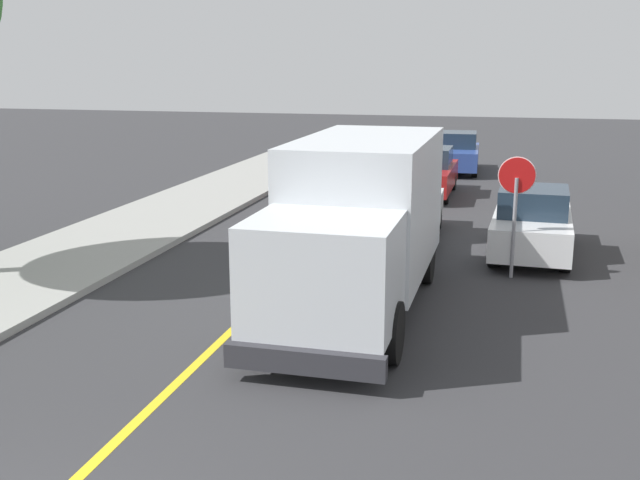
{
  "coord_description": "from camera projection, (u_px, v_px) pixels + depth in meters",
  "views": [
    {
      "loc": [
        4.57,
        -4.8,
        4.65
      ],
      "look_at": [
        1.26,
        8.37,
        1.4
      ],
      "focal_mm": 42.45,
      "sensor_mm": 36.0,
      "label": 1
    }
  ],
  "objects": [
    {
      "name": "stop_sign",
      "position": [
        516.0,
        194.0,
        16.14
      ],
      "size": [
        0.8,
        0.1,
        2.65
      ],
      "color": "gray",
      "rests_on": "ground"
    },
    {
      "name": "parked_van_across",
      "position": [
        532.0,
        223.0,
        18.3
      ],
      "size": [
        1.98,
        4.47,
        1.67
      ],
      "color": "silver",
      "rests_on": "ground"
    },
    {
      "name": "parked_car_near",
      "position": [
        405.0,
        209.0,
        20.03
      ],
      "size": [
        1.96,
        4.46,
        1.67
      ],
      "color": "silver",
      "rests_on": "ground"
    },
    {
      "name": "parked_car_mid",
      "position": [
        427.0,
        173.0,
        26.36
      ],
      "size": [
        1.84,
        4.42,
        1.67
      ],
      "color": "maroon",
      "rests_on": "ground"
    },
    {
      "name": "parked_car_far",
      "position": [
        457.0,
        153.0,
        31.94
      ],
      "size": [
        1.95,
        4.46,
        1.67
      ],
      "color": "#2D4793",
      "rests_on": "ground"
    },
    {
      "name": "centre_line_yellow",
      "position": [
        281.0,
        283.0,
        16.12
      ],
      "size": [
        0.16,
        56.0,
        0.01
      ],
      "primitive_type": "cube",
      "color": "gold",
      "rests_on": "ground"
    },
    {
      "name": "box_truck",
      "position": [
        359.0,
        217.0,
        14.17
      ],
      "size": [
        2.46,
        7.2,
        3.2
      ],
      "color": "silver",
      "rests_on": "ground"
    }
  ]
}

